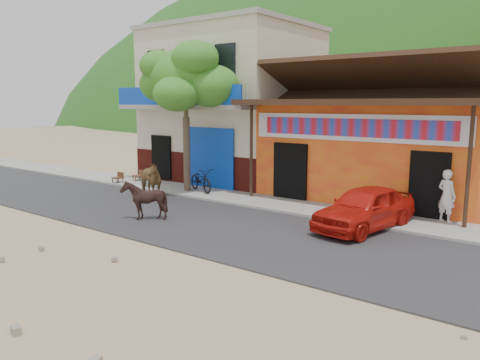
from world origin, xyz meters
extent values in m
plane|color=#9E825B|center=(0.00, 0.00, 0.00)|extent=(120.00, 120.00, 0.00)
cube|color=#28282B|center=(0.00, 2.50, 0.02)|extent=(60.00, 5.00, 0.04)
cube|color=gray|center=(0.00, 6.00, 0.06)|extent=(60.00, 2.00, 0.12)
cube|color=orange|center=(2.00, 10.00, 1.80)|extent=(8.00, 6.00, 3.60)
cube|color=beige|center=(-5.50, 10.00, 3.50)|extent=(7.00, 6.00, 7.00)
imported|color=brown|center=(-4.84, 3.90, 0.77)|extent=(1.89, 1.23, 1.47)
imported|color=black|center=(-2.53, 1.66, 0.67)|extent=(1.15, 1.02, 1.26)
imported|color=red|center=(3.44, 4.75, 0.67)|extent=(2.13, 3.92, 1.27)
imported|color=black|center=(-4.00, 5.97, 0.60)|extent=(1.91, 1.29, 0.95)
imported|color=white|center=(5.19, 6.70, 0.92)|extent=(0.69, 0.59, 1.61)
camera|label=1|loc=(8.53, -7.97, 3.67)|focal=35.00mm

